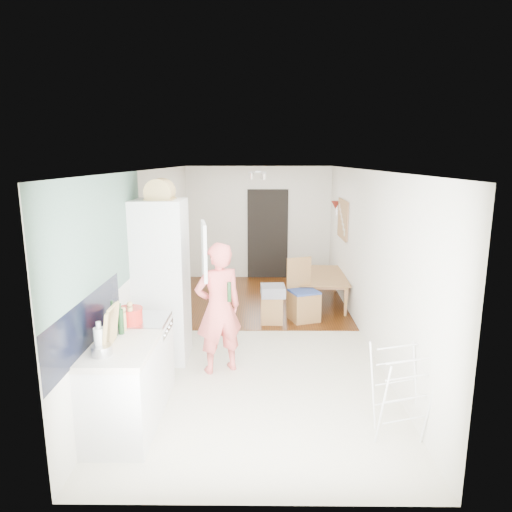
{
  "coord_description": "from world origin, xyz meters",
  "views": [
    {
      "loc": [
        0.03,
        -6.58,
        2.66
      ],
      "look_at": [
        -0.03,
        0.2,
        1.21
      ],
      "focal_mm": 32.0,
      "sensor_mm": 36.0,
      "label": 1
    }
  ],
  "objects_px": {
    "dining_chair": "(304,291)",
    "drying_rack": "(400,394)",
    "person": "(218,297)",
    "dining_table": "(322,291)",
    "stool": "(272,309)"
  },
  "relations": [
    {
      "from": "dining_table",
      "to": "drying_rack",
      "type": "distance_m",
      "value": 4.17
    },
    {
      "from": "dining_table",
      "to": "person",
      "type": "bearing_deg",
      "value": 150.95
    },
    {
      "from": "dining_table",
      "to": "drying_rack",
      "type": "bearing_deg",
      "value": -175.24
    },
    {
      "from": "dining_chair",
      "to": "drying_rack",
      "type": "bearing_deg",
      "value": -99.04
    },
    {
      "from": "dining_chair",
      "to": "drying_rack",
      "type": "relative_size",
      "value": 1.18
    },
    {
      "from": "drying_rack",
      "to": "dining_table",
      "type": "bearing_deg",
      "value": 75.72
    },
    {
      "from": "person",
      "to": "dining_chair",
      "type": "bearing_deg",
      "value": -149.41
    },
    {
      "from": "stool",
      "to": "person",
      "type": "bearing_deg",
      "value": -112.43
    },
    {
      "from": "dining_chair",
      "to": "stool",
      "type": "distance_m",
      "value": 0.62
    },
    {
      "from": "dining_table",
      "to": "drying_rack",
      "type": "xyz_separation_m",
      "value": [
        0.19,
        -4.16,
        0.21
      ]
    },
    {
      "from": "dining_chair",
      "to": "stool",
      "type": "relative_size",
      "value": 2.26
    },
    {
      "from": "dining_chair",
      "to": "drying_rack",
      "type": "xyz_separation_m",
      "value": [
        0.62,
        -3.25,
        -0.08
      ]
    },
    {
      "from": "drying_rack",
      "to": "dining_chair",
      "type": "bearing_deg",
      "value": 83.98
    },
    {
      "from": "person",
      "to": "drying_rack",
      "type": "height_order",
      "value": "person"
    },
    {
      "from": "dining_chair",
      "to": "stool",
      "type": "xyz_separation_m",
      "value": [
        -0.53,
        -0.12,
        -0.29
      ]
    }
  ]
}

